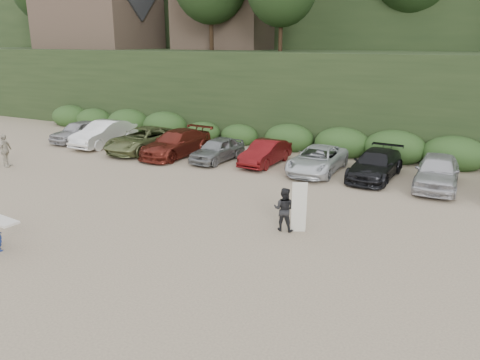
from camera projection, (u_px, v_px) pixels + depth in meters
The scene contains 4 objects.
ground at pixel (197, 235), 16.94m from camera, with size 120.00×120.00×0.00m, color tan.
parked_cars at pixel (324, 160), 24.42m from camera, with size 36.81×6.08×1.64m.
distant_walker at pixel (5, 151), 25.79m from camera, with size 1.07×0.45×1.83m, color #B3AB97.
adult_surfer at pixel (285, 209), 17.10m from camera, with size 1.29×0.70×1.94m.
Camera 1 is at (8.65, -13.15, 6.76)m, focal length 35.00 mm.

